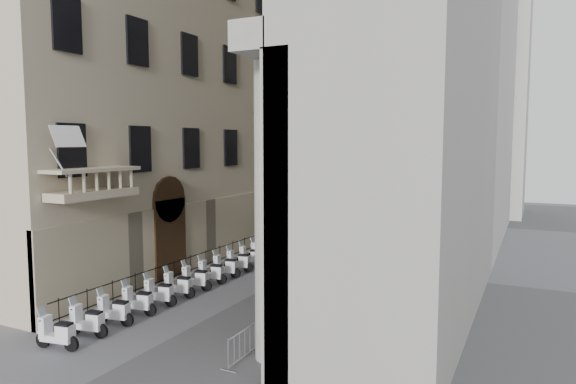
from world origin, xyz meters
name	(u,v)px	position (x,y,z in m)	size (l,w,h in m)	color
left_building	(229,1)	(-7.50, 22.00, 17.00)	(5.00, 36.00, 34.00)	#B5A58B
far_building	(417,71)	(0.00, 48.00, 15.00)	(22.00, 10.00, 30.00)	beige
iron_fence	(241,260)	(-4.30, 18.00, 0.00)	(0.30, 28.00, 1.40)	black
blue_awning	(406,249)	(4.15, 26.00, 0.00)	(1.60, 3.00, 3.00)	navy
flag	(76,329)	(-4.00, 5.00, 0.00)	(1.00, 1.40, 8.20)	#9E0C11
scooter_0	(58,350)	(-2.93, 3.27, 0.00)	(0.56, 1.40, 1.50)	white
scooter_1	(88,337)	(-2.93, 4.63, 0.00)	(0.56, 1.40, 1.50)	white
scooter_2	(115,325)	(-2.93, 5.99, 0.00)	(0.56, 1.40, 1.50)	white
scooter_3	(138,315)	(-2.93, 7.36, 0.00)	(0.56, 1.40, 1.50)	white
scooter_4	(160,306)	(-2.93, 8.72, 0.00)	(0.56, 1.40, 1.50)	white
scooter_5	(179,298)	(-2.93, 10.08, 0.00)	(0.56, 1.40, 1.50)	white
scooter_6	(196,290)	(-2.93, 11.44, 0.00)	(0.56, 1.40, 1.50)	white
scooter_7	(211,283)	(-2.93, 12.80, 0.00)	(0.56, 1.40, 1.50)	white
scooter_8	(226,277)	(-2.93, 14.16, 0.00)	(0.56, 1.40, 1.50)	white
scooter_9	(239,272)	(-2.93, 15.53, 0.00)	(0.56, 1.40, 1.50)	white
scooter_10	(251,266)	(-2.93, 16.89, 0.00)	(0.56, 1.40, 1.50)	white
scooter_11	(262,262)	(-2.93, 18.25, 0.00)	(0.56, 1.40, 1.50)	white
scooter_12	(272,257)	(-2.93, 19.61, 0.00)	(0.56, 1.40, 1.50)	white
barrier_0	(247,358)	(3.48, 5.60, 0.00)	(0.60, 2.40, 1.10)	#A5A8AD
barrier_1	(280,333)	(3.48, 8.10, 0.00)	(0.60, 2.40, 1.10)	#A5A8AD
barrier_2	(307,314)	(3.48, 10.60, 0.00)	(0.60, 2.40, 1.10)	#A5A8AD
barrier_3	(328,298)	(3.48, 13.10, 0.00)	(0.60, 2.40, 1.10)	#A5A8AD
barrier_4	(346,285)	(3.48, 15.60, 0.00)	(0.60, 2.40, 1.10)	#A5A8AD
barrier_5	(361,274)	(3.48, 18.10, 0.00)	(0.60, 2.40, 1.10)	#A5A8AD
security_tent	(321,201)	(-3.15, 28.39, 2.73)	(4.02, 4.02, 3.26)	white
street_lamp	(310,165)	(-3.81, 27.65, 5.54)	(2.97, 0.66, 9.18)	gray
info_kiosk	(287,239)	(-2.54, 21.05, 0.98)	(0.32, 0.92, 1.94)	black
pedestrian_a	(360,226)	(0.06, 28.49, 0.96)	(0.70, 0.46, 1.92)	#0D1836
pedestrian_b	(357,230)	(0.21, 27.32, 0.78)	(0.76, 0.59, 1.56)	black
pedestrian_c	(356,222)	(-1.05, 30.92, 0.80)	(0.78, 0.51, 1.59)	black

